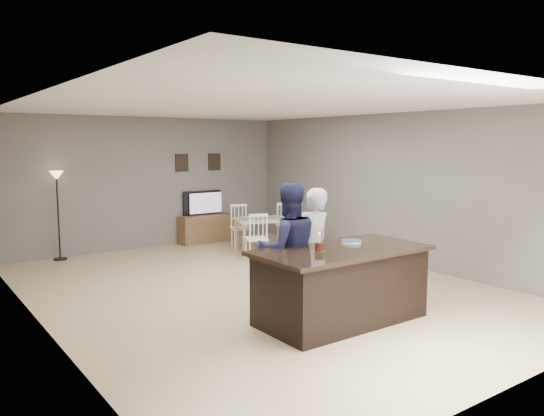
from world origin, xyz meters
TOP-DOWN VIEW (x-y plane):
  - floor at (0.00, 0.00)m, footprint 8.00×8.00m
  - room_shell at (0.00, 0.00)m, footprint 8.00×8.00m
  - kitchen_island at (0.00, -1.80)m, footprint 2.15×1.10m
  - tv_console at (1.20, 3.77)m, footprint 1.20×0.40m
  - television at (1.20, 3.84)m, footprint 0.91×0.12m
  - tv_screen_glow at (1.20, 3.76)m, footprint 0.78×0.00m
  - picture_frames at (1.15, 3.98)m, footprint 1.10×0.02m
  - doorway at (-2.99, -2.30)m, footprint 0.00×2.10m
  - woman at (0.02, -1.25)m, footprint 0.64×0.49m
  - man at (-0.39, -1.25)m, footprint 0.98×0.88m
  - birthday_cake at (-0.33, -1.77)m, footprint 0.14×0.14m
  - plate_stack at (0.33, -1.63)m, footprint 0.26×0.26m
  - dining_table at (1.74, 2.01)m, footprint 1.87×2.03m
  - floor_lamp at (-1.88, 3.79)m, footprint 0.25×0.25m

SIDE VIEW (x-z plane):
  - floor at x=0.00m, z-range 0.00..0.00m
  - tv_console at x=1.20m, z-range 0.00..0.60m
  - kitchen_island at x=0.00m, z-range 0.00..0.90m
  - dining_table at x=1.74m, z-range 0.12..1.02m
  - woman at x=0.02m, z-range 0.00..1.59m
  - man at x=-0.39m, z-range 0.00..1.67m
  - television at x=1.20m, z-range 0.60..1.13m
  - tv_screen_glow at x=1.20m, z-range 0.48..1.26m
  - plate_stack at x=0.33m, z-range 0.90..0.94m
  - birthday_cake at x=-0.33m, z-range 0.84..1.06m
  - doorway at x=-2.99m, z-range -0.07..2.58m
  - floor_lamp at x=-1.88m, z-range 0.46..2.11m
  - room_shell at x=0.00m, z-range -2.32..5.68m
  - picture_frames at x=1.15m, z-range 1.56..1.94m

